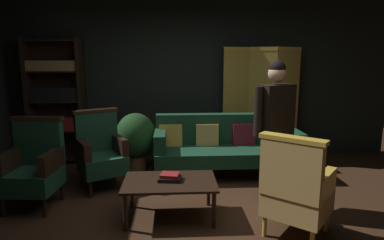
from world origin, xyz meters
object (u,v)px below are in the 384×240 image
folding_screen (261,102)px  potted_plant (136,138)px  armchair_wing_right (101,152)px  armchair_wing_left (34,166)px  bookshelf (56,99)px  book_red_leather (170,175)px  armchair_gilt_accent (296,189)px  coffee_table (170,185)px  standing_figure (275,122)px  velvet_couch (226,144)px  book_black_cloth (170,179)px

folding_screen → potted_plant: 2.17m
armchair_wing_right → potted_plant: size_ratio=1.15×
armchair_wing_left → bookshelf: bearing=99.4°
book_red_leather → armchair_gilt_accent: bearing=-22.1°
coffee_table → standing_figure: size_ratio=0.59×
coffee_table → book_red_leather: 0.11m
folding_screen → armchair_wing_left: folding_screen is taller
bookshelf → coffee_table: (1.87, -2.11, -0.68)m
velvet_couch → standing_figure: standing_figure is taller
coffee_table → standing_figure: standing_figure is taller
velvet_couch → armchair_wing_right: size_ratio=2.04×
velvet_couch → coffee_table: (-0.83, -1.38, -0.08)m
standing_figure → book_red_leather: standing_figure is taller
armchair_gilt_accent → book_red_leather: armchair_gilt_accent is taller
armchair_wing_left → armchair_wing_right: same height
folding_screen → coffee_table: 2.64m
coffee_table → book_black_cloth: (0.00, 0.01, 0.07)m
armchair_gilt_accent → coffee_table: bearing=158.5°
folding_screen → armchair_gilt_accent: 2.61m
bookshelf → velvet_couch: bearing=-15.3°
armchair_wing_left → potted_plant: size_ratio=1.15×
bookshelf → standing_figure: (3.05, -1.94, -0.03)m
armchair_wing_right → bookshelf: bearing=128.6°
folding_screen → book_red_leather: folding_screen is taller
coffee_table → standing_figure: (1.18, 0.18, 0.65)m
velvet_couch → armchair_wing_right: armchair_wing_right is taller
coffee_table → armchair_wing_left: (-1.58, 0.39, 0.12)m
coffee_table → potted_plant: potted_plant is taller
bookshelf → folding_screen: bearing=-0.8°
bookshelf → standing_figure: size_ratio=1.20×
coffee_table → armchair_wing_left: bearing=166.1°
folding_screen → standing_figure: 1.92m
armchair_gilt_accent → standing_figure: (-0.03, 0.65, 0.54)m
armchair_wing_left → armchair_gilt_accent: bearing=-17.3°
book_black_cloth → armchair_wing_right: bearing=135.1°
folding_screen → bookshelf: 3.40m
armchair_gilt_accent → standing_figure: bearing=92.5°
bookshelf → armchair_gilt_accent: 4.06m
armchair_gilt_accent → armchair_wing_right: bearing=146.5°
potted_plant → velvet_couch: bearing=-7.6°
armchair_gilt_accent → standing_figure: size_ratio=0.61×
armchair_wing_right → potted_plant: (0.41, 0.61, 0.03)m
velvet_couch → armchair_gilt_accent: bearing=-78.5°
armchair_gilt_accent → folding_screen: bearing=82.8°
velvet_couch → armchair_gilt_accent: armchair_gilt_accent is taller
folding_screen → armchair_wing_right: bearing=-155.6°
bookshelf → book_black_cloth: bearing=-48.3°
armchair_gilt_accent → standing_figure: standing_figure is taller
potted_plant → book_red_leather: size_ratio=4.72×
folding_screen → potted_plant: size_ratio=2.10×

